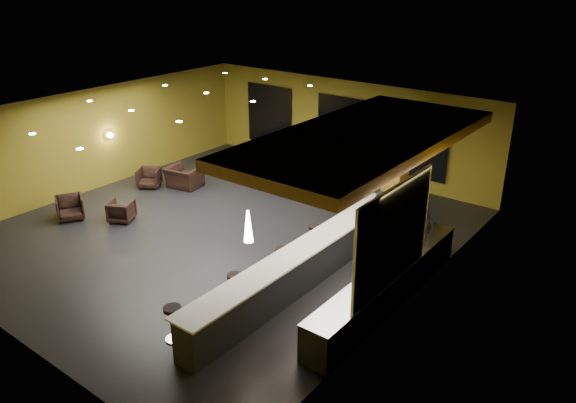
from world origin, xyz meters
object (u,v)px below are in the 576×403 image
Objects in this scene: pendant_1 at (317,190)px; bar_stool_0 at (173,319)px; staff_a at (379,222)px; armchair_d at (184,177)px; staff_b at (415,223)px; armchair_a at (70,208)px; bar_stool_3 at (314,234)px; pendant_0 at (248,226)px; bar_stool_1 at (235,285)px; column at (396,168)px; bar_stool_2 at (283,258)px; armchair_b at (122,211)px; pendant_2 at (370,163)px; bar_stool_4 at (349,215)px; armchair_c at (149,178)px; bar_counter at (304,266)px; staff_c at (421,229)px; prep_counter at (387,287)px.

bar_stool_0 is (-0.86, -3.96, -1.84)m from pendant_1.
armchair_d is (-7.84, 0.08, -0.50)m from staff_a.
armchair_a is (-9.47, -4.34, -0.57)m from staff_b.
bar_stool_3 is at bearing 160.18° from armchair_d.
armchair_d is at bearing 146.78° from pendant_0.
armchair_d is at bearing 145.82° from bar_stool_1.
pendant_0 reaches higher than bar_stool_3.
bar_stool_2 is (-0.67, -4.60, -1.25)m from column.
staff_a is at bearing 64.95° from bar_stool_2.
bar_stool_1 is (-0.77, -6.25, -1.26)m from column.
armchair_b is 6.15m from bar_stool_3.
pendant_2 is 0.40× the size of staff_a.
armchair_c is at bearing -170.19° from bar_stool_4.
bar_stool_1 is at bearing -90.23° from bar_stool_4.
armchair_b is (-8.08, -3.46, -0.61)m from staff_b.
staff_a is (0.58, -1.93, -0.87)m from column.
pendant_0 reaches higher than armchair_d.
pendant_0 is at bearing -90.00° from bar_counter.
armchair_a is (-8.05, -1.77, -1.98)m from pendant_1.
staff_a reaches higher than bar_stool_0.
staff_a is 2.97m from bar_stool_2.
pendant_0 is 9.37m from armchair_c.
bar_stool_4 is (-0.75, 0.29, -1.85)m from pendant_2.
pendant_0 reaches higher than staff_a.
armchair_b is 2.86m from armchair_c.
bar_stool_0 reaches higher than bar_stool_1.
pendant_0 is 0.92× the size of armchair_c.
pendant_2 reaches higher than bar_stool_4.
bar_counter is 11.43× the size of pendant_0.
armchair_d is (-8.86, -0.37, -0.42)m from staff_c.
bar_stool_4 is at bearing 162.76° from staff_c.
armchair_c is 0.95× the size of bar_stool_0.
prep_counter is 3.22× the size of staff_b.
bar_stool_0 is 1.05× the size of bar_stool_1.
bar_stool_0 reaches higher than armchair_d.
column reaches higher than armchair_a.
bar_stool_2 is (-1.25, -2.67, -0.38)m from staff_a.
prep_counter reaches higher than bar_stool_3.
pendant_2 is (0.00, 5.00, 0.00)m from pendant_0.
pendant_0 is at bearing -59.14° from armchair_c.
bar_stool_3 is 1.62m from bar_stool_4.
staff_b is at bearing 65.10° from bar_counter.
prep_counter is 10.20m from armchair_a.
staff_c is (1.60, 3.13, 0.29)m from bar_counter.
staff_a is at bearing 174.49° from armchair_b.
bar_counter is 10.55× the size of armchair_c.
column reaches higher than staff_a.
bar_stool_2 is at bearing 86.90° from bar_stool_0.
bar_counter is at bearing -62.62° from bar_stool_3.
column is 7.62m from armchair_d.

